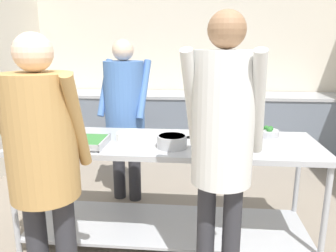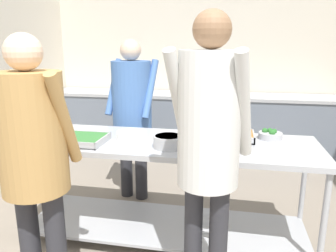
{
  "view_description": "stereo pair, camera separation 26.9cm",
  "coord_description": "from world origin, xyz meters",
  "px_view_note": "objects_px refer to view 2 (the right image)",
  "views": [
    {
      "loc": [
        0.12,
        -1.18,
        1.63
      ],
      "look_at": [
        -0.11,
        1.42,
        0.97
      ],
      "focal_mm": 35.0,
      "sensor_mm": 36.0,
      "label": 1
    },
    {
      "loc": [
        0.39,
        -1.14,
        1.63
      ],
      "look_at": [
        -0.11,
        1.42,
        0.97
      ],
      "focal_mm": 35.0,
      "sensor_mm": 36.0,
      "label": 2
    }
  ],
  "objects_px": {
    "serving_tray_roast": "(228,135)",
    "guest_serving_right": "(33,148)",
    "water_bottle": "(241,85)",
    "cook_behind_counter": "(132,105)",
    "sauce_pan": "(169,141)",
    "serving_tray_vegetables": "(76,139)",
    "plate_stack": "(131,135)",
    "guest_serving_left": "(209,135)",
    "broccoli_bowl": "(270,135)"
  },
  "relations": [
    {
      "from": "sauce_pan",
      "to": "guest_serving_left",
      "type": "xyz_separation_m",
      "value": [
        0.33,
        -0.5,
        0.2
      ]
    },
    {
      "from": "serving_tray_vegetables",
      "to": "cook_behind_counter",
      "type": "xyz_separation_m",
      "value": [
        0.19,
        0.88,
        0.13
      ]
    },
    {
      "from": "sauce_pan",
      "to": "guest_serving_right",
      "type": "bearing_deg",
      "value": -135.88
    },
    {
      "from": "serving_tray_vegetables",
      "to": "guest_serving_left",
      "type": "height_order",
      "value": "guest_serving_left"
    },
    {
      "from": "plate_stack",
      "to": "broccoli_bowl",
      "type": "relative_size",
      "value": 1.33
    },
    {
      "from": "plate_stack",
      "to": "guest_serving_right",
      "type": "distance_m",
      "value": 0.91
    },
    {
      "from": "guest_serving_left",
      "to": "cook_behind_counter",
      "type": "bearing_deg",
      "value": 122.71
    },
    {
      "from": "serving_tray_roast",
      "to": "guest_serving_right",
      "type": "relative_size",
      "value": 0.25
    },
    {
      "from": "sauce_pan",
      "to": "broccoli_bowl",
      "type": "distance_m",
      "value": 0.86
    },
    {
      "from": "broccoli_bowl",
      "to": "cook_behind_counter",
      "type": "relative_size",
      "value": 0.11
    },
    {
      "from": "sauce_pan",
      "to": "serving_tray_roast",
      "type": "relative_size",
      "value": 0.86
    },
    {
      "from": "sauce_pan",
      "to": "water_bottle",
      "type": "bearing_deg",
      "value": 76.7
    },
    {
      "from": "serving_tray_vegetables",
      "to": "serving_tray_roast",
      "type": "relative_size",
      "value": 1.1
    },
    {
      "from": "water_bottle",
      "to": "serving_tray_vegetables",
      "type": "bearing_deg",
      "value": -118.68
    },
    {
      "from": "sauce_pan",
      "to": "guest_serving_right",
      "type": "distance_m",
      "value": 0.96
    },
    {
      "from": "water_bottle",
      "to": "sauce_pan",
      "type": "bearing_deg",
      "value": -103.3
    },
    {
      "from": "serving_tray_roast",
      "to": "cook_behind_counter",
      "type": "xyz_separation_m",
      "value": [
        -0.98,
        0.54,
        0.13
      ]
    },
    {
      "from": "water_bottle",
      "to": "plate_stack",
      "type": "bearing_deg",
      "value": -112.49
    },
    {
      "from": "plate_stack",
      "to": "guest_serving_left",
      "type": "height_order",
      "value": "guest_serving_left"
    },
    {
      "from": "sauce_pan",
      "to": "serving_tray_roast",
      "type": "distance_m",
      "value": 0.55
    },
    {
      "from": "sauce_pan",
      "to": "water_bottle",
      "type": "xyz_separation_m",
      "value": [
        0.56,
        2.37,
        0.14
      ]
    },
    {
      "from": "serving_tray_vegetables",
      "to": "guest_serving_right",
      "type": "height_order",
      "value": "guest_serving_right"
    },
    {
      "from": "serving_tray_roast",
      "to": "water_bottle",
      "type": "xyz_separation_m",
      "value": [
        0.13,
        2.04,
        0.17
      ]
    },
    {
      "from": "broccoli_bowl",
      "to": "cook_behind_counter",
      "type": "bearing_deg",
      "value": 159.99
    },
    {
      "from": "serving_tray_vegetables",
      "to": "water_bottle",
      "type": "xyz_separation_m",
      "value": [
        1.3,
        2.38,
        0.17
      ]
    },
    {
      "from": "serving_tray_roast",
      "to": "broccoli_bowl",
      "type": "height_order",
      "value": "broccoli_bowl"
    },
    {
      "from": "cook_behind_counter",
      "to": "guest_serving_left",
      "type": "bearing_deg",
      "value": -57.29
    },
    {
      "from": "broccoli_bowl",
      "to": "guest_serving_right",
      "type": "height_order",
      "value": "guest_serving_right"
    },
    {
      "from": "cook_behind_counter",
      "to": "water_bottle",
      "type": "height_order",
      "value": "cook_behind_counter"
    },
    {
      "from": "sauce_pan",
      "to": "cook_behind_counter",
      "type": "relative_size",
      "value": 0.22
    },
    {
      "from": "plate_stack",
      "to": "water_bottle",
      "type": "relative_size",
      "value": 0.92
    },
    {
      "from": "water_bottle",
      "to": "guest_serving_left",
      "type": "bearing_deg",
      "value": -94.59
    },
    {
      "from": "serving_tray_vegetables",
      "to": "guest_serving_left",
      "type": "bearing_deg",
      "value": -24.52
    },
    {
      "from": "serving_tray_vegetables",
      "to": "broccoli_bowl",
      "type": "distance_m",
      "value": 1.57
    },
    {
      "from": "serving_tray_roast",
      "to": "guest_serving_right",
      "type": "bearing_deg",
      "value": -138.09
    },
    {
      "from": "serving_tray_roast",
      "to": "broccoli_bowl",
      "type": "xyz_separation_m",
      "value": [
        0.34,
        0.05,
        0.01
      ]
    },
    {
      "from": "broccoli_bowl",
      "to": "water_bottle",
      "type": "height_order",
      "value": "water_bottle"
    },
    {
      "from": "guest_serving_right",
      "to": "water_bottle",
      "type": "height_order",
      "value": "guest_serving_right"
    },
    {
      "from": "guest_serving_left",
      "to": "cook_behind_counter",
      "type": "height_order",
      "value": "guest_serving_left"
    },
    {
      "from": "guest_serving_right",
      "to": "cook_behind_counter",
      "type": "height_order",
      "value": "guest_serving_right"
    },
    {
      "from": "guest_serving_left",
      "to": "guest_serving_right",
      "type": "relative_size",
      "value": 1.07
    },
    {
      "from": "serving_tray_roast",
      "to": "water_bottle",
      "type": "relative_size",
      "value": 1.55
    },
    {
      "from": "serving_tray_roast",
      "to": "water_bottle",
      "type": "height_order",
      "value": "water_bottle"
    },
    {
      "from": "plate_stack",
      "to": "cook_behind_counter",
      "type": "bearing_deg",
      "value": 106.54
    },
    {
      "from": "serving_tray_vegetables",
      "to": "water_bottle",
      "type": "distance_m",
      "value": 2.72
    },
    {
      "from": "water_bottle",
      "to": "guest_serving_right",
      "type": "bearing_deg",
      "value": -112.27
    },
    {
      "from": "guest_serving_right",
      "to": "water_bottle",
      "type": "bearing_deg",
      "value": 67.73
    },
    {
      "from": "serving_tray_roast",
      "to": "guest_serving_right",
      "type": "distance_m",
      "value": 1.5
    },
    {
      "from": "sauce_pan",
      "to": "guest_serving_left",
      "type": "bearing_deg",
      "value": -56.71
    },
    {
      "from": "sauce_pan",
      "to": "broccoli_bowl",
      "type": "relative_size",
      "value": 1.92
    }
  ]
}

